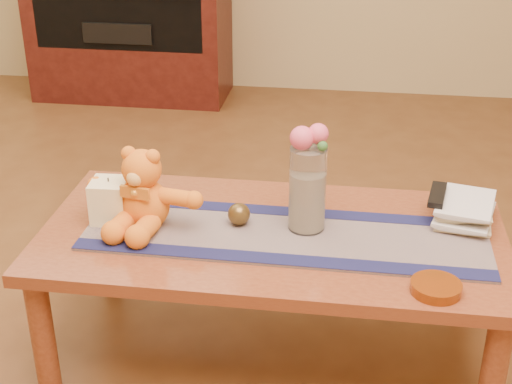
# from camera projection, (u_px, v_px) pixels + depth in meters

# --- Properties ---
(floor) EXTENTS (5.50, 5.50, 0.00)m
(floor) POSITION_uv_depth(u_px,v_px,m) (271.00, 351.00, 2.42)
(floor) COLOR #5A3419
(floor) RESTS_ON ground
(coffee_table_top) EXTENTS (1.40, 0.70, 0.04)m
(coffee_table_top) POSITION_uv_depth(u_px,v_px,m) (272.00, 237.00, 2.23)
(coffee_table_top) COLOR maroon
(coffee_table_top) RESTS_ON floor
(table_leg_fl) EXTENTS (0.07, 0.07, 0.41)m
(table_leg_fl) POSITION_uv_depth(u_px,v_px,m) (43.00, 337.00, 2.15)
(table_leg_fl) COLOR maroon
(table_leg_fl) RESTS_ON floor
(table_leg_fr) EXTENTS (0.07, 0.07, 0.41)m
(table_leg_fr) POSITION_uv_depth(u_px,v_px,m) (493.00, 379.00, 1.99)
(table_leg_fr) COLOR maroon
(table_leg_fr) RESTS_ON floor
(table_leg_bl) EXTENTS (0.07, 0.07, 0.41)m
(table_leg_bl) POSITION_uv_depth(u_px,v_px,m) (107.00, 239.00, 2.67)
(table_leg_bl) COLOR maroon
(table_leg_bl) RESTS_ON floor
(table_leg_br) EXTENTS (0.07, 0.07, 0.41)m
(table_leg_br) POSITION_uv_depth(u_px,v_px,m) (468.00, 266.00, 2.50)
(table_leg_br) COLOR maroon
(table_leg_br) RESTS_ON floor
(persian_runner) EXTENTS (1.20, 0.36, 0.01)m
(persian_runner) POSITION_uv_depth(u_px,v_px,m) (285.00, 235.00, 2.19)
(persian_runner) COLOR #161C40
(persian_runner) RESTS_ON coffee_table_top
(runner_border_near) EXTENTS (1.20, 0.07, 0.00)m
(runner_border_near) POSITION_uv_depth(u_px,v_px,m) (279.00, 259.00, 2.06)
(runner_border_near) COLOR #161842
(runner_border_near) RESTS_ON persian_runner
(runner_border_far) EXTENTS (1.20, 0.07, 0.00)m
(runner_border_far) POSITION_uv_depth(u_px,v_px,m) (290.00, 211.00, 2.32)
(runner_border_far) COLOR #161842
(runner_border_far) RESTS_ON persian_runner
(teddy_bear) EXTENTS (0.39, 0.34, 0.24)m
(teddy_bear) POSITION_uv_depth(u_px,v_px,m) (144.00, 188.00, 2.20)
(teddy_bear) COLOR orange
(teddy_bear) RESTS_ON persian_runner
(pillar_candle) EXTENTS (0.11, 0.11, 0.13)m
(pillar_candle) POSITION_uv_depth(u_px,v_px,m) (110.00, 201.00, 2.25)
(pillar_candle) COLOR #FCF2B9
(pillar_candle) RESTS_ON persian_runner
(candle_wick) EXTENTS (0.00, 0.00, 0.01)m
(candle_wick) POSITION_uv_depth(u_px,v_px,m) (108.00, 180.00, 2.21)
(candle_wick) COLOR black
(candle_wick) RESTS_ON pillar_candle
(glass_vase) EXTENTS (0.11, 0.11, 0.26)m
(glass_vase) POSITION_uv_depth(u_px,v_px,m) (307.00, 189.00, 2.17)
(glass_vase) COLOR silver
(glass_vase) RESTS_ON persian_runner
(potpourri_fill) EXTENTS (0.09, 0.09, 0.18)m
(potpourri_fill) POSITION_uv_depth(u_px,v_px,m) (307.00, 201.00, 2.19)
(potpourri_fill) COLOR beige
(potpourri_fill) RESTS_ON glass_vase
(rose_left) EXTENTS (0.07, 0.07, 0.07)m
(rose_left) POSITION_uv_depth(u_px,v_px,m) (302.00, 138.00, 2.09)
(rose_left) COLOR #E3506F
(rose_left) RESTS_ON glass_vase
(rose_right) EXTENTS (0.06, 0.06, 0.06)m
(rose_right) POSITION_uv_depth(u_px,v_px,m) (318.00, 134.00, 2.09)
(rose_right) COLOR #E3506F
(rose_right) RESTS_ON glass_vase
(blue_flower_back) EXTENTS (0.04, 0.04, 0.04)m
(blue_flower_back) POSITION_uv_depth(u_px,v_px,m) (313.00, 135.00, 2.13)
(blue_flower_back) COLOR #4E62A9
(blue_flower_back) RESTS_ON glass_vase
(blue_flower_side) EXTENTS (0.04, 0.04, 0.04)m
(blue_flower_side) POSITION_uv_depth(u_px,v_px,m) (299.00, 139.00, 2.13)
(blue_flower_side) COLOR #4E62A9
(blue_flower_side) RESTS_ON glass_vase
(leaf_sprig) EXTENTS (0.03, 0.03, 0.03)m
(leaf_sprig) POSITION_uv_depth(u_px,v_px,m) (323.00, 146.00, 2.08)
(leaf_sprig) COLOR #33662D
(leaf_sprig) RESTS_ON glass_vase
(bronze_ball) EXTENTS (0.08, 0.08, 0.07)m
(bronze_ball) POSITION_uv_depth(u_px,v_px,m) (239.00, 214.00, 2.23)
(bronze_ball) COLOR brown
(bronze_ball) RESTS_ON persian_runner
(book_bottom) EXTENTS (0.19, 0.24, 0.02)m
(book_bottom) POSITION_uv_depth(u_px,v_px,m) (435.00, 215.00, 2.30)
(book_bottom) COLOR beige
(book_bottom) RESTS_ON coffee_table_top
(book_lower) EXTENTS (0.22, 0.26, 0.02)m
(book_lower) POSITION_uv_depth(u_px,v_px,m) (437.00, 210.00, 2.28)
(book_lower) COLOR beige
(book_lower) RESTS_ON book_bottom
(book_upper) EXTENTS (0.18, 0.23, 0.02)m
(book_upper) POSITION_uv_depth(u_px,v_px,m) (435.00, 203.00, 2.28)
(book_upper) COLOR beige
(book_upper) RESTS_ON book_lower
(book_top) EXTENTS (0.21, 0.25, 0.02)m
(book_top) POSITION_uv_depth(u_px,v_px,m) (438.00, 199.00, 2.27)
(book_top) COLOR beige
(book_top) RESTS_ON book_upper
(tv_remote) EXTENTS (0.07, 0.17, 0.02)m
(tv_remote) POSITION_uv_depth(u_px,v_px,m) (437.00, 195.00, 2.25)
(tv_remote) COLOR black
(tv_remote) RESTS_ON book_top
(amber_dish) EXTENTS (0.15, 0.15, 0.03)m
(amber_dish) POSITION_uv_depth(u_px,v_px,m) (436.00, 288.00, 1.92)
(amber_dish) COLOR #BF5914
(amber_dish) RESTS_ON coffee_table_top
(media_cabinet) EXTENTS (1.20, 0.50, 1.10)m
(media_cabinet) POSITION_uv_depth(u_px,v_px,m) (129.00, 9.00, 4.53)
(media_cabinet) COLOR black
(media_cabinet) RESTS_ON floor
(stereo_lower) EXTENTS (0.42, 0.28, 0.12)m
(stereo_lower) POSITION_uv_depth(u_px,v_px,m) (124.00, 28.00, 4.46)
(stereo_lower) COLOR black
(stereo_lower) RESTS_ON media_cabinet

